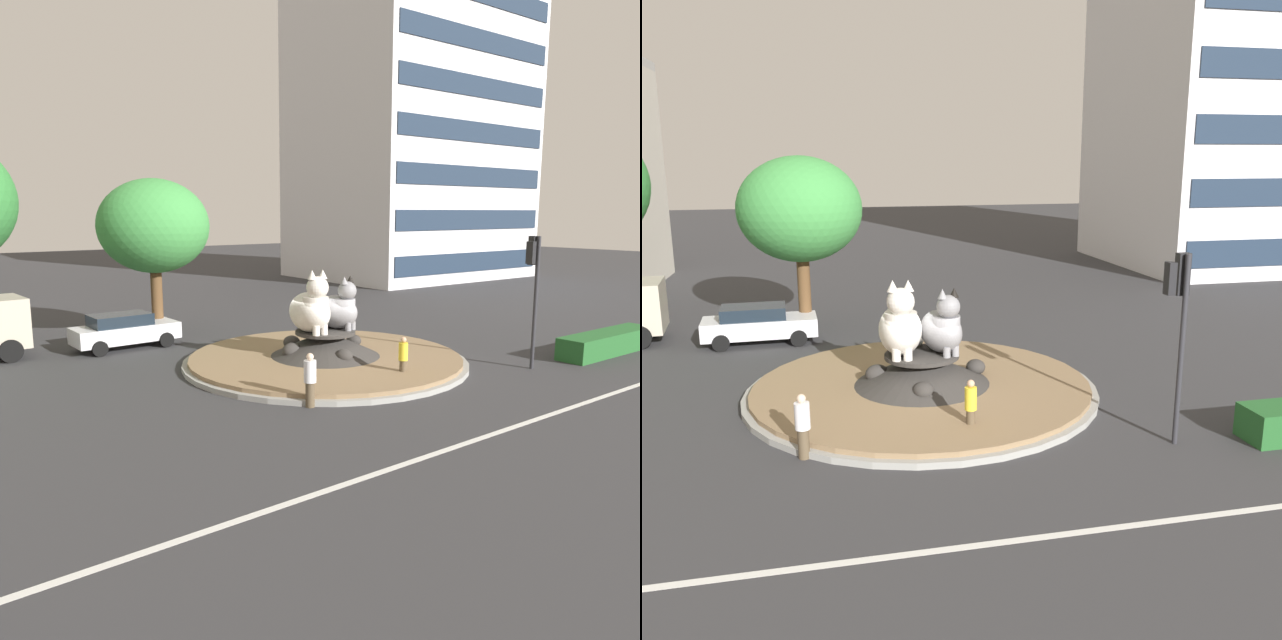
# 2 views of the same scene
# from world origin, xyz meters

# --- Properties ---
(ground_plane) EXTENTS (160.00, 160.00, 0.00)m
(ground_plane) POSITION_xyz_m (0.00, 0.00, 0.00)
(ground_plane) COLOR #333335
(lane_centreline) EXTENTS (112.00, 0.20, 0.01)m
(lane_centreline) POSITION_xyz_m (0.00, -8.77, 0.00)
(lane_centreline) COLOR silver
(lane_centreline) RESTS_ON ground
(roundabout_island) EXTENTS (10.88, 10.88, 1.29)m
(roundabout_island) POSITION_xyz_m (-0.00, 0.01, 0.38)
(roundabout_island) COLOR gray
(roundabout_island) RESTS_ON ground
(cat_statue_white) EXTENTS (1.67, 2.42, 2.41)m
(cat_statue_white) POSITION_xyz_m (-0.63, 0.04, 2.17)
(cat_statue_white) COLOR silver
(cat_statue_white) RESTS_ON roundabout_island
(cat_statue_grey) EXTENTS (1.60, 2.21, 2.09)m
(cat_statue_grey) POSITION_xyz_m (0.66, 0.01, 2.05)
(cat_statue_grey) COLOR gray
(cat_statue_grey) RESTS_ON roundabout_island
(traffic_light_mast) EXTENTS (0.71, 0.53, 4.92)m
(traffic_light_mast) POSITION_xyz_m (5.60, -5.18, 3.60)
(traffic_light_mast) COLOR #2D2D33
(traffic_light_mast) RESTS_ON ground
(office_tower) EXTENTS (18.33, 14.84, 24.17)m
(office_tower) POSITION_xyz_m (26.39, 22.05, 12.08)
(office_tower) COLOR silver
(office_tower) RESTS_ON ground
(clipped_hedge_strip) EXTENTS (5.71, 1.20, 0.90)m
(clipped_hedge_strip) POSITION_xyz_m (10.40, -5.64, 0.45)
(clipped_hedge_strip) COLOR #235B28
(clipped_hedge_strip) RESTS_ON ground
(broadleaf_tree_behind_island) EXTENTS (4.90, 4.90, 7.25)m
(broadleaf_tree_behind_island) POSITION_xyz_m (-3.42, 8.07, 5.14)
(broadleaf_tree_behind_island) COLOR brown
(broadleaf_tree_behind_island) RESTS_ON ground
(pedestrian_yellow_shirt) EXTENTS (0.32, 0.32, 1.54)m
(pedestrian_yellow_shirt) POSITION_xyz_m (0.68, -3.54, 0.81)
(pedestrian_yellow_shirt) COLOR brown
(pedestrian_yellow_shirt) RESTS_ON ground
(pedestrian_white_shirt) EXTENTS (0.37, 0.37, 1.66)m
(pedestrian_white_shirt) POSITION_xyz_m (-3.64, -4.01, 0.87)
(pedestrian_white_shirt) COLOR brown
(pedestrian_white_shirt) RESTS_ON ground
(hatchback_near_shophouse) EXTENTS (4.41, 2.06, 1.51)m
(hatchback_near_shophouse) POSITION_xyz_m (-5.25, 7.29, 0.80)
(hatchback_near_shophouse) COLOR silver
(hatchback_near_shophouse) RESTS_ON ground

